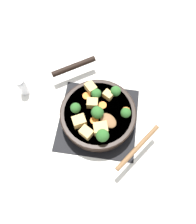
% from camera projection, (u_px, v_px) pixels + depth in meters
% --- Properties ---
extents(ground_plane, '(2.40, 2.40, 0.00)m').
position_uv_depth(ground_plane, '(98.00, 120.00, 0.88)').
color(ground_plane, white).
extents(front_burner_grate, '(0.31, 0.31, 0.03)m').
position_uv_depth(front_burner_grate, '(98.00, 118.00, 0.87)').
color(front_burner_grate, black).
rests_on(front_burner_grate, ground_plane).
extents(skillet_pan, '(0.36, 0.40, 0.05)m').
position_uv_depth(skillet_pan, '(98.00, 113.00, 0.83)').
color(skillet_pan, black).
rests_on(skillet_pan, front_burner_grate).
extents(wooden_spoon, '(0.23, 0.21, 0.02)m').
position_uv_depth(wooden_spoon, '(124.00, 135.00, 0.77)').
color(wooden_spoon, brown).
rests_on(wooden_spoon, skillet_pan).
extents(tofu_cube_center_large, '(0.04, 0.04, 0.03)m').
position_uv_depth(tofu_cube_center_large, '(92.00, 103.00, 0.81)').
color(tofu_cube_center_large, tan).
rests_on(tofu_cube_center_large, skillet_pan).
extents(tofu_cube_near_handle, '(0.06, 0.05, 0.04)m').
position_uv_depth(tofu_cube_near_handle, '(100.00, 128.00, 0.77)').
color(tofu_cube_near_handle, tan).
rests_on(tofu_cube_near_handle, skillet_pan).
extents(tofu_cube_east_chunk, '(0.06, 0.05, 0.04)m').
position_uv_depth(tofu_cube_east_chunk, '(79.00, 121.00, 0.78)').
color(tofu_cube_east_chunk, tan).
rests_on(tofu_cube_east_chunk, skillet_pan).
extents(tofu_cube_west_chunk, '(0.04, 0.04, 0.03)m').
position_uv_depth(tofu_cube_west_chunk, '(108.00, 95.00, 0.83)').
color(tofu_cube_west_chunk, tan).
rests_on(tofu_cube_west_chunk, skillet_pan).
extents(tofu_cube_back_piece, '(0.05, 0.05, 0.03)m').
position_uv_depth(tofu_cube_back_piece, '(91.00, 88.00, 0.84)').
color(tofu_cube_back_piece, tan).
rests_on(tofu_cube_back_piece, skillet_pan).
extents(tofu_cube_front_piece, '(0.05, 0.05, 0.03)m').
position_uv_depth(tofu_cube_front_piece, '(86.00, 133.00, 0.76)').
color(tofu_cube_front_piece, tan).
rests_on(tofu_cube_front_piece, skillet_pan).
extents(broccoli_floret_near_spoon, '(0.04, 0.04, 0.05)m').
position_uv_depth(broccoli_floret_near_spoon, '(76.00, 108.00, 0.79)').
color(broccoli_floret_near_spoon, '#709956').
rests_on(broccoli_floret_near_spoon, skillet_pan).
extents(broccoli_floret_center_top, '(0.04, 0.04, 0.04)m').
position_uv_depth(broccoli_floret_center_top, '(96.00, 94.00, 0.82)').
color(broccoli_floret_center_top, '#709956').
rests_on(broccoli_floret_center_top, skillet_pan).
extents(broccoli_floret_east_rim, '(0.04, 0.04, 0.05)m').
position_uv_depth(broccoli_floret_east_rim, '(116.00, 91.00, 0.82)').
color(broccoli_floret_east_rim, '#709956').
rests_on(broccoli_floret_east_rim, skillet_pan).
extents(broccoli_floret_west_rim, '(0.05, 0.05, 0.05)m').
position_uv_depth(broccoli_floret_west_rim, '(102.00, 135.00, 0.75)').
color(broccoli_floret_west_rim, '#709956').
rests_on(broccoli_floret_west_rim, skillet_pan).
extents(broccoli_floret_north_edge, '(0.04, 0.04, 0.05)m').
position_uv_depth(broccoli_floret_north_edge, '(126.00, 114.00, 0.78)').
color(broccoli_floret_north_edge, '#709956').
rests_on(broccoli_floret_north_edge, skillet_pan).
extents(broccoli_floret_south_cluster, '(0.05, 0.05, 0.05)m').
position_uv_depth(broccoli_floret_south_cluster, '(97.00, 112.00, 0.78)').
color(broccoli_floret_south_cluster, '#709956').
rests_on(broccoli_floret_south_cluster, skillet_pan).
extents(carrot_slice_orange_thin, '(0.03, 0.03, 0.01)m').
position_uv_depth(carrot_slice_orange_thin, '(126.00, 111.00, 0.81)').
color(carrot_slice_orange_thin, orange).
rests_on(carrot_slice_orange_thin, skillet_pan).
extents(carrot_slice_near_center, '(0.03, 0.03, 0.01)m').
position_uv_depth(carrot_slice_near_center, '(103.00, 105.00, 0.82)').
color(carrot_slice_near_center, orange).
rests_on(carrot_slice_near_center, skillet_pan).
extents(carrot_slice_edge_slice, '(0.03, 0.03, 0.01)m').
position_uv_depth(carrot_slice_edge_slice, '(86.00, 96.00, 0.84)').
color(carrot_slice_edge_slice, orange).
rests_on(carrot_slice_edge_slice, skillet_pan).
extents(carrot_slice_under_broccoli, '(0.03, 0.03, 0.01)m').
position_uv_depth(carrot_slice_under_broccoli, '(94.00, 120.00, 0.80)').
color(carrot_slice_under_broccoli, orange).
rests_on(carrot_slice_under_broccoli, skillet_pan).
extents(salt_shaker, '(0.04, 0.04, 0.09)m').
position_uv_depth(salt_shaker, '(23.00, 87.00, 0.89)').
color(salt_shaker, white).
rests_on(salt_shaker, ground_plane).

